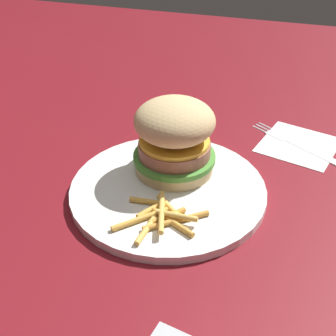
{
  "coord_description": "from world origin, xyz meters",
  "views": [
    {
      "loc": [
        0.15,
        -0.48,
        0.38
      ],
      "look_at": [
        0.01,
        -0.01,
        0.04
      ],
      "focal_mm": 49.37,
      "sensor_mm": 36.0,
      "label": 1
    }
  ],
  "objects_px": {
    "plate": "(168,190)",
    "fork": "(298,143)",
    "sandwich": "(174,137)",
    "fries_pile": "(162,216)",
    "napkin": "(299,145)"
  },
  "relations": [
    {
      "from": "sandwich",
      "to": "fries_pile",
      "type": "height_order",
      "value": "sandwich"
    },
    {
      "from": "plate",
      "to": "sandwich",
      "type": "distance_m",
      "value": 0.07
    },
    {
      "from": "plate",
      "to": "fork",
      "type": "distance_m",
      "value": 0.24
    },
    {
      "from": "napkin",
      "to": "fork",
      "type": "relative_size",
      "value": 0.71
    },
    {
      "from": "plate",
      "to": "fork",
      "type": "bearing_deg",
      "value": 48.38
    },
    {
      "from": "plate",
      "to": "napkin",
      "type": "xyz_separation_m",
      "value": [
        0.16,
        0.18,
        -0.01
      ]
    },
    {
      "from": "fries_pile",
      "to": "napkin",
      "type": "relative_size",
      "value": 0.96
    },
    {
      "from": "sandwich",
      "to": "fries_pile",
      "type": "xyz_separation_m",
      "value": [
        0.01,
        -0.11,
        -0.05
      ]
    },
    {
      "from": "sandwich",
      "to": "napkin",
      "type": "bearing_deg",
      "value": 39.77
    },
    {
      "from": "plate",
      "to": "fries_pile",
      "type": "height_order",
      "value": "fries_pile"
    },
    {
      "from": "plate",
      "to": "fork",
      "type": "height_order",
      "value": "plate"
    },
    {
      "from": "plate",
      "to": "fork",
      "type": "relative_size",
      "value": 1.68
    },
    {
      "from": "sandwich",
      "to": "napkin",
      "type": "distance_m",
      "value": 0.22
    },
    {
      "from": "sandwich",
      "to": "fries_pile",
      "type": "bearing_deg",
      "value": -81.91
    },
    {
      "from": "fries_pile",
      "to": "fork",
      "type": "height_order",
      "value": "fries_pile"
    }
  ]
}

